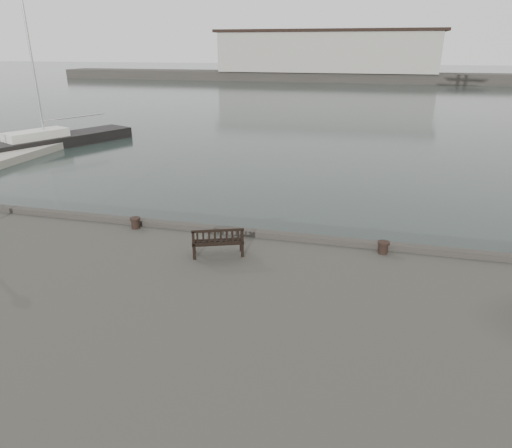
{
  "coord_description": "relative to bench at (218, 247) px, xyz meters",
  "views": [
    {
      "loc": [
        3.33,
        -13.07,
        7.16
      ],
      "look_at": [
        0.12,
        -0.5,
        2.1
      ],
      "focal_mm": 32.0,
      "sensor_mm": 36.0,
      "label": 1
    }
  ],
  "objects": [
    {
      "name": "ground",
      "position": [
        0.66,
        1.82,
        -1.83
      ],
      "size": [
        400.0,
        400.0,
        0.0
      ],
      "primitive_type": "plane",
      "color": "black",
      "rests_on": "ground"
    },
    {
      "name": "bollard_right",
      "position": [
        4.58,
        1.31,
        -0.09
      ],
      "size": [
        0.36,
        0.36,
        0.36
      ],
      "primitive_type": "cylinder",
      "rotation": [
        0.0,
        0.0,
        0.04
      ],
      "color": "black",
      "rests_on": "quay"
    },
    {
      "name": "bench",
      "position": [
        0.0,
        0.0,
        0.0
      ],
      "size": [
        1.55,
        1.0,
        0.84
      ],
      "rotation": [
        0.0,
        0.0,
        0.37
      ],
      "color": "black",
      "rests_on": "quay"
    },
    {
      "name": "yacht_b",
      "position": [
        -19.58,
        18.54,
        -1.58
      ],
      "size": [
        7.52,
        12.57,
        16.2
      ],
      "rotation": [
        0.0,
        0.0,
        -0.41
      ],
      "color": "black",
      "rests_on": "ground"
    },
    {
      "name": "bollard_left",
      "position": [
        -3.32,
        1.32,
        -0.09
      ],
      "size": [
        0.41,
        0.41,
        0.36
      ],
      "primitive_type": "cylinder",
      "rotation": [
        0.0,
        0.0,
        -0.21
      ],
      "color": "black",
      "rests_on": "quay"
    },
    {
      "name": "breakwater",
      "position": [
        -3.89,
        93.82,
        2.47
      ],
      "size": [
        140.0,
        9.5,
        12.2
      ],
      "color": "#383530",
      "rests_on": "ground"
    }
  ]
}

